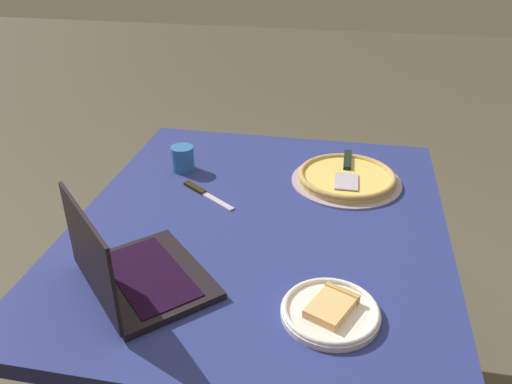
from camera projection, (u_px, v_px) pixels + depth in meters
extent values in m
cube|color=navy|center=(260.00, 227.00, 1.43)|extent=(1.18, 1.01, 0.04)
cylinder|color=#2C3120|center=(375.00, 268.00, 1.86)|extent=(0.06, 0.06, 0.68)
cylinder|color=#2C3120|center=(185.00, 247.00, 1.98)|extent=(0.06, 0.06, 0.68)
cube|color=black|center=(149.00, 278.00, 1.19)|extent=(0.38, 0.38, 0.02)
cube|color=black|center=(149.00, 275.00, 1.19)|extent=(0.29, 0.29, 0.00)
cube|color=black|center=(90.00, 255.00, 1.08)|extent=(0.22, 0.22, 0.21)
cube|color=#3C408F|center=(91.00, 255.00, 1.08)|extent=(0.20, 0.19, 0.19)
cylinder|color=silver|center=(330.00, 313.00, 1.09)|extent=(0.21, 0.21, 0.01)
torus|color=white|center=(330.00, 309.00, 1.09)|extent=(0.21, 0.21, 0.01)
cube|color=#F1B36E|center=(331.00, 307.00, 1.08)|extent=(0.13, 0.11, 0.02)
cube|color=tan|center=(342.00, 294.00, 1.12)|extent=(0.05, 0.08, 0.03)
cylinder|color=#A292AB|center=(346.00, 181.00, 1.62)|extent=(0.34, 0.34, 0.01)
cylinder|color=#DDBF5A|center=(346.00, 178.00, 1.61)|extent=(0.30, 0.30, 0.02)
torus|color=tan|center=(347.00, 176.00, 1.61)|extent=(0.30, 0.30, 0.02)
cube|color=#BAAFC2|center=(346.00, 181.00, 1.57)|extent=(0.11, 0.07, 0.00)
cube|color=black|center=(348.00, 160.00, 1.70)|extent=(0.13, 0.03, 0.01)
cube|color=silver|center=(214.00, 199.00, 1.52)|extent=(0.11, 0.14, 0.00)
cube|color=black|center=(195.00, 188.00, 1.58)|extent=(0.07, 0.09, 0.01)
cylinder|color=#2D69AF|center=(183.00, 159.00, 1.68)|extent=(0.07, 0.07, 0.08)
cylinder|color=#3C2314|center=(182.00, 152.00, 1.67)|extent=(0.06, 0.06, 0.00)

